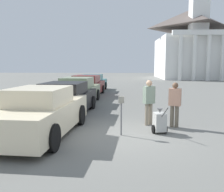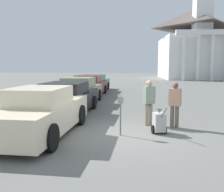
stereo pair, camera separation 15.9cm
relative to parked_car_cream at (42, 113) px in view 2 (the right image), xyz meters
The scene contains 11 objects.
ground_plane 2.81m from the parked_car_cream, ahead, with size 120.00×120.00×0.00m, color slate.
parked_car_cream is the anchor object (origin of this frame).
parked_car_black 3.36m from the parked_car_cream, 90.00° to the left, with size 2.34×5.17×1.48m.
parked_car_sage 6.56m from the parked_car_cream, 90.00° to the left, with size 2.22×4.89×1.54m.
parked_car_maroon 10.33m from the parked_car_cream, 90.00° to the left, with size 2.31×5.04×1.50m.
parked_car_teal 13.29m from the parked_car_cream, 90.00° to the left, with size 2.32×5.33×1.43m.
parking_meter 2.55m from the parked_car_cream, ahead, with size 0.18×0.09×1.27m.
person_worker 3.89m from the parked_car_cream, 23.00° to the left, with size 0.47×0.40×1.70m.
person_supervisor 4.64m from the parked_car_cream, 15.22° to the left, with size 0.47×0.37×1.64m.
equipment_cart 3.85m from the parked_car_cream, ahead, with size 0.51×1.00×1.00m.
church 37.28m from the parked_car_cream, 68.24° to the left, with size 9.98×13.33×24.45m.
Camera 2 is at (0.01, -7.84, 2.28)m, focal length 40.00 mm.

